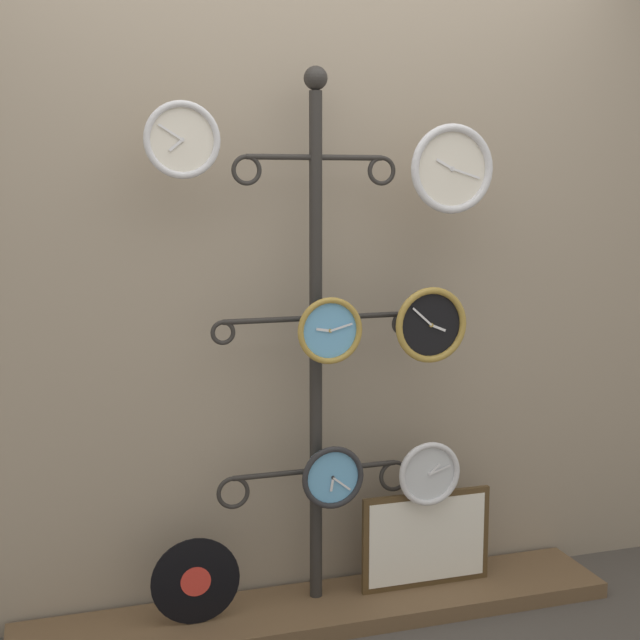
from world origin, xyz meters
name	(u,v)px	position (x,y,z in m)	size (l,w,h in m)	color
shop_wall	(303,233)	(0.00, 0.57, 1.40)	(4.40, 0.04, 2.80)	gray
low_shelf	(321,610)	(0.00, 0.35, 0.03)	(2.20, 0.36, 0.06)	brown
display_stand	(316,431)	(0.00, 0.41, 0.69)	(0.76, 0.41, 1.98)	#282623
clock_top_left	(182,140)	(-0.47, 0.33, 1.72)	(0.25, 0.04, 0.25)	silver
clock_top_right	(452,169)	(0.47, 0.31, 1.63)	(0.31, 0.04, 0.31)	silver
clock_middle_center	(330,330)	(0.02, 0.31, 1.08)	(0.23, 0.04, 0.23)	#60A8DB
clock_middle_right	(431,325)	(0.40, 0.30, 1.08)	(0.27, 0.04, 0.27)	black
clock_bottom_center	(332,477)	(0.04, 0.33, 0.54)	(0.23, 0.04, 0.23)	#60A8DB
clock_bottom_right	(429,473)	(0.42, 0.34, 0.51)	(0.24, 0.04, 0.24)	silver
vinyl_record	(196,581)	(-0.46, 0.33, 0.22)	(0.31, 0.01, 0.31)	black
picture_frame	(426,539)	(0.43, 0.37, 0.24)	(0.51, 0.02, 0.37)	#4C381E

